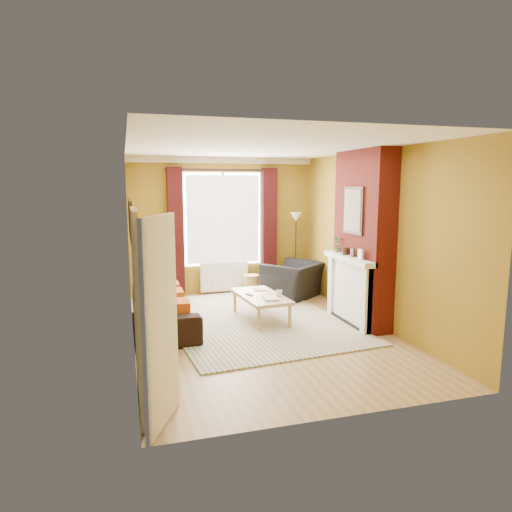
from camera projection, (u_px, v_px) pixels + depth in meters
name	position (u px, v px, depth m)	size (l,w,h in m)	color
ground	(260.00, 331.00, 7.07)	(5.50, 5.50, 0.00)	olive
room_walls	(293.00, 240.00, 7.30)	(3.82, 5.54, 2.83)	olive
striped_rug	(252.00, 319.00, 7.70)	(3.13, 4.10, 0.02)	teal
sofa	(164.00, 308.00, 7.23)	(2.17, 0.85, 0.63)	black
armchair	(293.00, 280.00, 9.19)	(1.09, 0.95, 0.71)	black
coffee_table	(261.00, 297.00, 7.62)	(0.76, 1.36, 0.44)	tan
wicker_stool	(251.00, 285.00, 9.46)	(0.42, 0.42, 0.41)	#A07C45
floor_lamp	(296.00, 230.00, 9.51)	(0.32, 0.32, 1.68)	black
book_a	(264.00, 299.00, 7.28)	(0.22, 0.29, 0.03)	#999999
book_b	(254.00, 289.00, 7.97)	(0.19, 0.26, 0.02)	#999999
mug	(279.00, 293.00, 7.49)	(0.11, 0.11, 0.10)	#999999
tv_remote	(250.00, 295.00, 7.57)	(0.09, 0.16, 0.02)	#28282A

